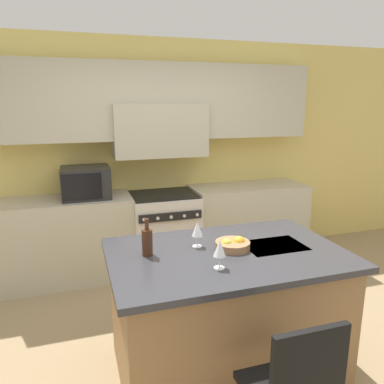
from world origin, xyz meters
TOP-DOWN VIEW (x-y plane):
  - ground_plane at (0.00, 0.00)m, footprint 10.00×10.00m
  - back_cabinetry at (0.00, 1.99)m, footprint 10.00×0.46m
  - back_counter at (0.00, 1.74)m, footprint 3.67×0.62m
  - range_stove at (0.00, 1.72)m, footprint 0.77×0.70m
  - microwave at (-0.86, 1.74)m, footprint 0.51×0.44m
  - kitchen_island at (0.02, -0.15)m, footprint 1.65×1.07m
  - wine_bottle at (-0.53, -0.04)m, footprint 0.07×0.07m
  - wine_glass_near at (-0.14, -0.39)m, footprint 0.08×0.08m
  - wine_glass_far at (-0.16, 0.00)m, footprint 0.08×0.08m
  - fruit_bowl at (0.08, -0.11)m, footprint 0.25×0.25m

SIDE VIEW (x-z plane):
  - ground_plane at x=0.00m, z-range 0.00..0.00m
  - range_stove at x=0.00m, z-range 0.00..0.93m
  - back_counter at x=0.00m, z-range 0.00..0.94m
  - kitchen_island at x=0.02m, z-range 0.00..0.95m
  - fruit_bowl at x=0.08m, z-range 0.93..1.02m
  - wine_bottle at x=-0.53m, z-range 0.91..1.17m
  - wine_glass_near at x=-0.14m, z-range 0.98..1.17m
  - wine_glass_far at x=-0.16m, z-range 0.98..1.17m
  - microwave at x=-0.86m, z-range 0.94..1.28m
  - back_cabinetry at x=0.00m, z-range 0.25..2.95m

